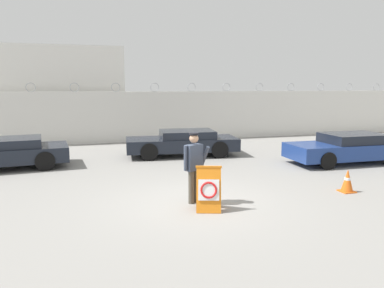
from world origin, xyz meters
The scene contains 9 objects.
ground_plane centered at (0.00, 0.00, 0.00)m, with size 90.00×90.00×0.00m, color gray.
perimeter_wall centered at (0.00, 11.15, 1.36)m, with size 36.00×0.30×3.16m.
building_block centered at (-3.91, 15.43, 2.57)m, with size 6.90×6.68×5.14m.
barricade_sign centered at (0.15, -0.68, 0.54)m, with size 0.76×0.79×1.09m.
security_guard centered at (-0.03, -0.04, 1.03)m, with size 0.70×0.39×1.83m.
traffic_cone_near centered at (4.47, -0.28, 0.33)m, with size 0.40×0.40×0.66m.
parked_car_front_coupe centered at (-5.50, 5.78, 0.59)m, with size 4.58×2.36×1.11m.
parked_car_rear_sedan centered at (1.37, 6.46, 0.59)m, with size 4.90×2.26×1.10m.
parked_car_far_side centered at (7.26, 3.18, 0.60)m, with size 4.80×1.96×1.16m.
Camera 1 is at (-2.67, -9.02, 3.01)m, focal length 35.00 mm.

